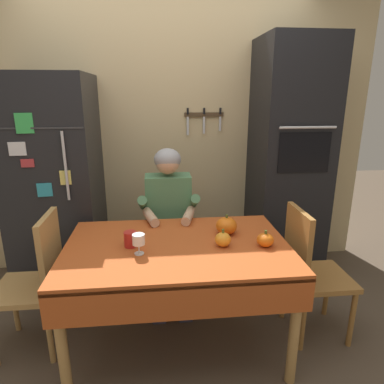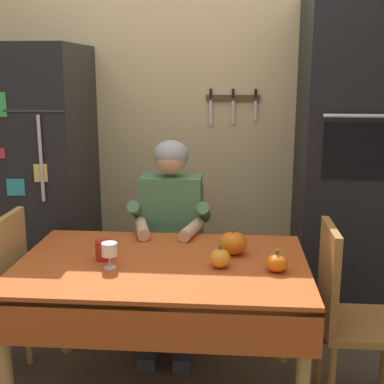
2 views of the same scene
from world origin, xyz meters
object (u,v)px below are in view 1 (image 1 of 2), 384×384
(wine_glass, at_px, (139,240))
(pumpkin_small, at_px, (226,226))
(dining_table, at_px, (178,258))
(chair_right_side, at_px, (309,268))
(coffee_mug, at_px, (131,239))
(chair_behind_person, at_px, (169,230))
(pumpkin_medium, at_px, (223,239))
(wall_oven, at_px, (288,164))
(chair_left_side, at_px, (37,278))
(pumpkin_large, at_px, (265,240))
(refrigerator, at_px, (57,187))
(seated_person, at_px, (169,213))

(wine_glass, xyz_separation_m, pumpkin_small, (0.57, 0.24, -0.03))
(dining_table, bearing_deg, pumpkin_small, 24.54)
(chair_right_side, bearing_deg, coffee_mug, -179.05)
(chair_behind_person, relative_size, coffee_mug, 8.73)
(chair_right_side, height_order, pumpkin_medium, chair_right_side)
(wall_oven, xyz_separation_m, coffee_mug, (-1.34, -0.90, -0.26))
(pumpkin_small, bearing_deg, chair_left_side, -177.61)
(dining_table, distance_m, chair_right_side, 0.91)
(coffee_mug, height_order, pumpkin_small, pumpkin_small)
(pumpkin_medium, bearing_deg, coffee_mug, 174.53)
(pumpkin_large, bearing_deg, wine_glass, -178.12)
(refrigerator, xyz_separation_m, seated_person, (0.92, -0.28, -0.16))
(refrigerator, xyz_separation_m, chair_right_side, (1.85, -0.84, -0.39))
(seated_person, bearing_deg, coffee_mug, -113.89)
(seated_person, distance_m, pumpkin_small, 0.58)
(chair_behind_person, height_order, seated_person, seated_person)
(pumpkin_medium, bearing_deg, chair_right_side, 6.81)
(chair_behind_person, bearing_deg, dining_table, -87.81)
(chair_behind_person, xyz_separation_m, pumpkin_small, (0.37, -0.64, 0.29))
(seated_person, height_order, pumpkin_small, seated_person)
(seated_person, height_order, pumpkin_medium, seated_person)
(chair_right_side, bearing_deg, pumpkin_small, 168.86)
(wine_glass, bearing_deg, pumpkin_small, 22.73)
(dining_table, height_order, pumpkin_large, pumpkin_large)
(dining_table, distance_m, pumpkin_large, 0.56)
(dining_table, xyz_separation_m, chair_behind_person, (-0.03, 0.79, -0.14))
(chair_right_side, bearing_deg, pumpkin_large, -163.95)
(seated_person, bearing_deg, chair_behind_person, 90.00)
(coffee_mug, bearing_deg, chair_left_side, 172.72)
(coffee_mug, xyz_separation_m, wine_glass, (0.06, -0.11, 0.04))
(dining_table, relative_size, pumpkin_medium, 12.61)
(refrigerator, relative_size, wall_oven, 0.86)
(seated_person, bearing_deg, chair_right_side, -30.97)
(seated_person, xyz_separation_m, wine_glass, (-0.20, -0.69, 0.09))
(refrigerator, distance_m, seated_person, 0.97)
(wall_oven, height_order, chair_right_side, wall_oven)
(chair_right_side, bearing_deg, refrigerator, 155.64)
(dining_table, xyz_separation_m, pumpkin_small, (0.34, 0.16, 0.14))
(refrigerator, bearing_deg, pumpkin_small, -29.42)
(dining_table, height_order, pumpkin_small, pumpkin_small)
(chair_right_side, relative_size, coffee_mug, 8.73)
(wall_oven, height_order, pumpkin_medium, wall_oven)
(seated_person, distance_m, pumpkin_medium, 0.71)
(wall_oven, bearing_deg, chair_left_side, -157.22)
(coffee_mug, bearing_deg, wall_oven, 33.88)
(wall_oven, xyz_separation_m, seated_person, (-1.08, -0.32, -0.31))
(wall_oven, xyz_separation_m, pumpkin_medium, (-0.77, -0.95, -0.27))
(seated_person, distance_m, chair_left_side, 1.03)
(pumpkin_small, bearing_deg, wine_glass, -157.27)
(wall_oven, relative_size, dining_table, 1.50)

